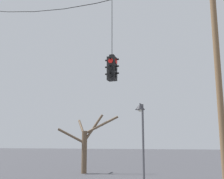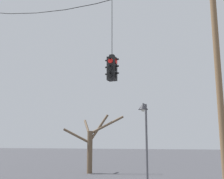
% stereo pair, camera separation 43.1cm
% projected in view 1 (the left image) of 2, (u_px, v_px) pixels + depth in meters
% --- Properties ---
extents(utility_pole_right, '(0.22, 0.22, 9.29)m').
position_uv_depth(utility_pole_right, '(218.00, 73.00, 10.03)').
color(utility_pole_right, brown).
rests_on(utility_pole_right, ground_plane).
extents(span_wire, '(11.08, 0.03, 0.76)m').
position_uv_depth(span_wire, '(80.00, 1.00, 12.52)').
color(span_wire, black).
extents(traffic_light_near_right_pole, '(0.58, 0.58, 3.55)m').
position_uv_depth(traffic_light_near_right_pole, '(112.00, 68.00, 11.42)').
color(traffic_light_near_right_pole, black).
extents(street_lamp, '(0.54, 0.92, 4.34)m').
position_uv_depth(street_lamp, '(141.00, 120.00, 15.30)').
color(street_lamp, '#515156').
rests_on(street_lamp, ground_plane).
extents(bare_tree, '(4.27, 2.30, 4.38)m').
position_uv_depth(bare_tree, '(86.00, 143.00, 21.07)').
color(bare_tree, brown).
rests_on(bare_tree, ground_plane).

